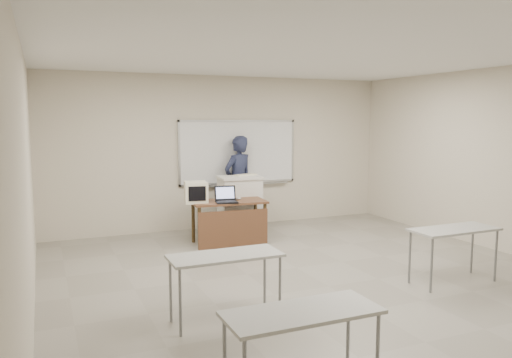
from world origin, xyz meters
name	(u,v)px	position (x,y,z in m)	size (l,w,h in m)	color
floor	(329,287)	(0.00, 0.00, -0.01)	(7.00, 8.00, 0.01)	gray
whiteboard	(238,153)	(0.30, 3.97, 1.48)	(2.48, 0.10, 1.31)	white
student_desks	(399,264)	(0.00, -1.35, 0.67)	(4.40, 2.20, 0.73)	#A6A6A0
instructor_desk	(231,215)	(-0.40, 2.54, 0.52)	(1.27, 0.64, 0.75)	brown
podium	(240,205)	(0.02, 3.20, 0.55)	(0.78, 0.57, 1.10)	silver
crt_monitor	(196,192)	(-0.95, 2.76, 0.92)	(0.38, 0.43, 0.36)	#EAE4C6
laptop	(226,199)	(-0.50, 2.53, 0.81)	(0.36, 0.34, 0.27)	black
mouse	(238,198)	(-0.20, 2.70, 0.77)	(0.11, 0.07, 0.04)	silver
keyboard	(246,175)	(0.17, 3.28, 1.11)	(0.45, 0.15, 0.03)	#EAE4C6
presenter	(238,182)	(0.22, 3.79, 0.92)	(0.67, 0.44, 1.83)	black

